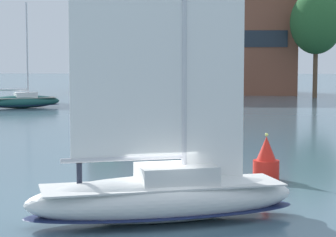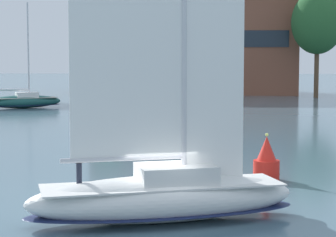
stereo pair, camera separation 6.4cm
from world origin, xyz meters
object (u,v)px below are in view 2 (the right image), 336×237
Objects in this scene: tree_shore_right at (108,41)px; channel_buoy at (266,161)px; sailboat_moored_far_slip at (23,101)px; tree_shore_left at (317,23)px; sailboat_main at (163,192)px.

tree_shore_right reaches higher than channel_buoy.
sailboat_moored_far_slip is 48.76m from channel_buoy.
sailboat_moored_far_slip is 5.29× the size of channel_buoy.
channel_buoy is at bearing -74.91° from tree_shore_right.
tree_shore_left is at bearing -8.16° from tree_shore_right.
sailboat_main reaches higher than sailboat_moored_far_slip.
sailboat_main reaches higher than channel_buoy.
tree_shore_left reaches higher than channel_buoy.
tree_shore_left reaches higher than sailboat_moored_far_slip.
channel_buoy is at bearing -101.07° from tree_shore_left.
sailboat_moored_far_slip is at bearing -102.51° from tree_shore_right.
tree_shore_left is 43.60m from sailboat_moored_far_slip.
tree_shore_left is 6.73× the size of channel_buoy.
channel_buoy is at bearing -60.31° from sailboat_moored_far_slip.
tree_shore_right is 78.10m from sailboat_main.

